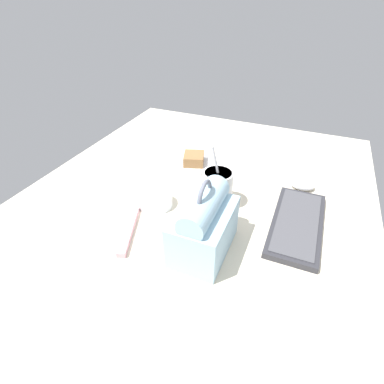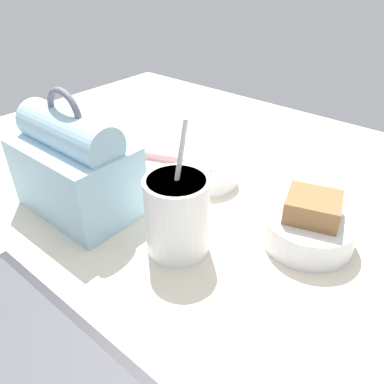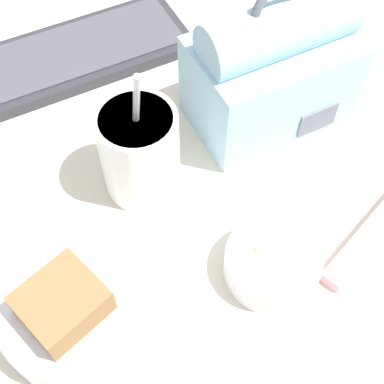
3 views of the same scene
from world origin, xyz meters
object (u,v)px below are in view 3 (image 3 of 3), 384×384
at_px(keyboard, 79,53).
at_px(lunch_bag, 272,70).
at_px(bento_bowl_sandwich, 69,316).
at_px(bento_bowl_snacks, 272,263).
at_px(soup_cup, 137,152).
at_px(chopstick_case, 377,226).

relative_size(keyboard, lunch_bag, 1.53).
distance_m(bento_bowl_sandwich, bento_bowl_snacks, 0.22).
xyz_separation_m(keyboard, soup_cup, (-0.01, -0.24, 0.05)).
xyz_separation_m(keyboard, chopstick_case, (0.21, -0.43, -0.00)).
height_order(keyboard, chopstick_case, keyboard).
xyz_separation_m(keyboard, bento_bowl_sandwich, (-0.15, -0.38, 0.02)).
bearing_deg(bento_bowl_snacks, lunch_bag, 59.86).
bearing_deg(bento_bowl_sandwich, chopstick_case, -8.00).
relative_size(soup_cup, chopstick_case, 1.03).
bearing_deg(bento_bowl_snacks, bento_bowl_sandwich, 169.74).
distance_m(keyboard, chopstick_case, 0.48).
height_order(soup_cup, chopstick_case, soup_cup).
distance_m(lunch_bag, bento_bowl_snacks, 0.24).
xyz_separation_m(keyboard, bento_bowl_snacks, (0.07, -0.42, 0.01)).
relative_size(lunch_bag, bento_bowl_sandwich, 1.53).
height_order(bento_bowl_sandwich, bento_bowl_snacks, bento_bowl_sandwich).
bearing_deg(bento_bowl_snacks, chopstick_case, -4.41).
height_order(lunch_bag, chopstick_case, lunch_bag).
bearing_deg(lunch_bag, bento_bowl_sandwich, -153.86).
bearing_deg(chopstick_case, bento_bowl_snacks, 175.59).
xyz_separation_m(lunch_bag, bento_bowl_sandwich, (-0.33, -0.16, -0.05)).
bearing_deg(chopstick_case, bento_bowl_sandwich, 172.00).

